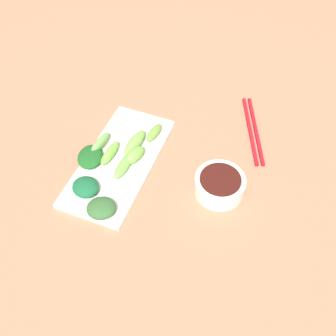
{
  "coord_description": "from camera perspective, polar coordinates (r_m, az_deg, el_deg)",
  "views": [
    {
      "loc": [
        -0.21,
        0.51,
        0.75
      ],
      "look_at": [
        -0.01,
        0.0,
        0.05
      ],
      "focal_mm": 42.08,
      "sensor_mm": 36.0,
      "label": 1
    }
  ],
  "objects": [
    {
      "name": "serving_plate",
      "position": [
        0.94,
        -7.07,
        0.92
      ],
      "size": [
        0.16,
        0.33,
        0.01
      ],
      "primitive_type": "cube",
      "color": "white",
      "rests_on": "tabletop"
    },
    {
      "name": "broccoli_stalk_4",
      "position": [
        0.92,
        -4.84,
        1.88
      ],
      "size": [
        0.05,
        0.07,
        0.03
      ],
      "primitive_type": "ellipsoid",
      "rotation": [
        0.0,
        0.0,
        -0.3
      ],
      "color": "#6EB049",
      "rests_on": "serving_plate"
    },
    {
      "name": "sauce_bowl",
      "position": [
        0.88,
        7.56,
        -2.18
      ],
      "size": [
        0.11,
        0.11,
        0.04
      ],
      "color": "white",
      "rests_on": "tabletop"
    },
    {
      "name": "broccoli_stalk_6",
      "position": [
        0.91,
        -6.48,
        0.31
      ],
      "size": [
        0.03,
        0.08,
        0.02
      ],
      "primitive_type": "ellipsoid",
      "rotation": [
        0.0,
        0.0,
        -0.03
      ],
      "color": "#6EB94C",
      "rests_on": "serving_plate"
    },
    {
      "name": "tabletop",
      "position": [
        0.93,
        -0.74,
        -1.14
      ],
      "size": [
        2.1,
        2.1,
        0.02
      ],
      "primitive_type": "cube",
      "color": "#996E51",
      "rests_on": "ground"
    },
    {
      "name": "chopsticks",
      "position": [
        1.03,
        12.19,
        5.4
      ],
      "size": [
        0.11,
        0.22,
        0.01
      ],
      "rotation": [
        0.0,
        0.0,
        0.39
      ],
      "color": "red",
      "rests_on": "tabletop"
    },
    {
      "name": "broccoli_stalk_2",
      "position": [
        0.96,
        -9.76,
        3.59
      ],
      "size": [
        0.03,
        0.08,
        0.03
      ],
      "primitive_type": "ellipsoid",
      "rotation": [
        0.0,
        0.0,
        -0.14
      ],
      "color": "#6FA653",
      "rests_on": "serving_plate"
    },
    {
      "name": "broccoli_leafy_5",
      "position": [
        0.94,
        -11.2,
        1.59
      ],
      "size": [
        0.08,
        0.09,
        0.02
      ],
      "primitive_type": "ellipsoid",
      "rotation": [
        0.0,
        0.0,
        0.34
      ],
      "color": "#195520",
      "rests_on": "serving_plate"
    },
    {
      "name": "broccoli_leafy_3",
      "position": [
        0.89,
        -11.85,
        -2.73
      ],
      "size": [
        0.08,
        0.07,
        0.03
      ],
      "primitive_type": "ellipsoid",
      "rotation": [
        0.0,
        0.0,
        -0.31
      ],
      "color": "#175A33",
      "rests_on": "serving_plate"
    },
    {
      "name": "broccoli_stalk_7",
      "position": [
        0.97,
        -2.02,
        5.15
      ],
      "size": [
        0.03,
        0.07,
        0.02
      ],
      "primitive_type": "ellipsoid",
      "rotation": [
        0.0,
        0.0,
        -0.13
      ],
      "color": "#6C9E3D",
      "rests_on": "serving_plate"
    },
    {
      "name": "broccoli_stalk_8",
      "position": [
        0.94,
        -8.4,
        2.14
      ],
      "size": [
        0.03,
        0.08,
        0.02
      ],
      "primitive_type": "ellipsoid",
      "rotation": [
        0.0,
        0.0,
        -0.05
      ],
      "color": "#75BA47",
      "rests_on": "serving_plate"
    },
    {
      "name": "broccoli_stalk_0",
      "position": [
        0.95,
        -4.82,
        3.69
      ],
      "size": [
        0.04,
        0.09,
        0.03
      ],
      "primitive_type": "ellipsoid",
      "rotation": [
        0.0,
        0.0,
        -0.12
      ],
      "color": "#76B04C",
      "rests_on": "serving_plate"
    },
    {
      "name": "broccoli_leafy_1",
      "position": [
        0.85,
        -9.63,
        -5.75
      ],
      "size": [
        0.08,
        0.07,
        0.03
      ],
      "primitive_type": "ellipsoid",
      "rotation": [
        0.0,
        0.0,
        0.31
      ],
      "color": "#2F5C2F",
      "rests_on": "serving_plate"
    }
  ]
}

